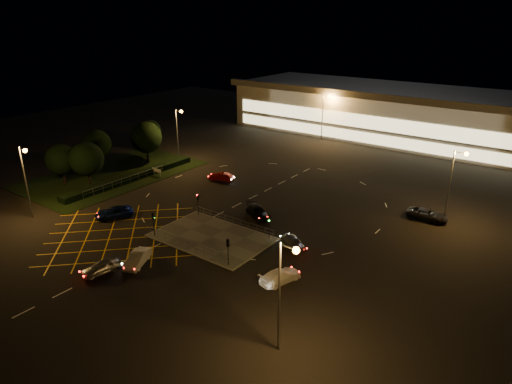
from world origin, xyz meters
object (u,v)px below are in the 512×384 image
Objects in this scene: signal_se at (228,247)px; car_right_silver at (293,242)px; signal_ne at (270,222)px; car_far_dkgrey at (257,212)px; car_east_grey at (427,215)px; signal_sw at (153,219)px; car_approach_white at (280,276)px; car_circ_red at (221,177)px; car_queue_white at (138,259)px; signal_nw at (198,200)px; car_near_silver at (101,267)px; car_left_blue at (114,212)px.

signal_se is 8.84m from car_right_silver.
signal_se is at bearing -90.00° from signal_ne.
car_east_grey is at bearing -25.25° from car_far_dkgrey.
signal_sw and signal_ne have the same top height.
car_east_grey is (10.46, 17.34, 0.06)m from car_right_silver.
car_east_grey is at bearing -90.96° from car_approach_white.
signal_se reaches higher than car_circ_red.
car_east_grey is 1.12× the size of car_approach_white.
car_approach_white is at bearing -1.60° from car_queue_white.
car_east_grey reaches higher than car_circ_red.
signal_ne is at bearing 0.00° from signal_nw.
signal_ne reaches higher than car_approach_white.
car_east_grey reaches higher than car_right_silver.
car_near_silver is 1.00× the size of car_circ_red.
signal_nw is 11.67m from car_left_blue.
car_circ_red is (-18.72, 20.75, -1.68)m from signal_se.
car_left_blue is at bearing 127.53° from car_queue_white.
signal_ne is 0.66× the size of car_approach_white.
signal_se is at bearing -175.93° from car_right_silver.
car_far_dkgrey is at bearing 89.97° from car_right_silver.
car_right_silver is (13.50, 17.26, -0.03)m from car_near_silver.
signal_nw is 1.00× the size of signal_ne.
car_approach_white is at bearing -177.91° from signal_sw.
signal_nw is at bearing -33.65° from signal_se.
car_east_grey is at bearing 81.38° from car_circ_red.
car_east_grey is at bearing -118.91° from signal_se.
car_circ_red is 33.00m from car_east_grey.
car_far_dkgrey is at bearing -67.40° from signal_se.
car_approach_white is at bearing 34.91° from car_circ_red.
signal_sw is at bearing 0.00° from signal_se.
signal_se is 0.76× the size of car_near_silver.
car_near_silver is 31.31m from car_circ_red.
signal_sw is 36.28m from car_east_grey.
signal_sw reaches higher than car_left_blue.
signal_sw is 9.15m from car_left_blue.
car_right_silver is at bearing -86.69° from car_far_dkgrey.
signal_sw is 14.41m from signal_ne.
signal_se is 1.00× the size of signal_nw.
signal_ne is at bearing 39.20° from car_circ_red.
car_east_grey is (22.24, 31.08, 0.01)m from car_queue_white.
car_approach_white is (-7.52, -24.61, -0.05)m from car_east_grey.
signal_ne is at bearing 117.10° from car_right_silver.
signal_ne is 16.16m from car_queue_white.
car_approach_white is (16.45, 10.00, -0.02)m from car_near_silver.
car_queue_white is 18.09m from car_right_silver.
signal_ne is 3.89m from car_right_silver.
signal_sw is 17.50m from car_right_silver.
signal_sw is at bearing 1.44° from car_circ_red.
signal_sw is 0.76× the size of car_near_silver.
car_far_dkgrey is at bearing 42.23° from car_circ_red.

